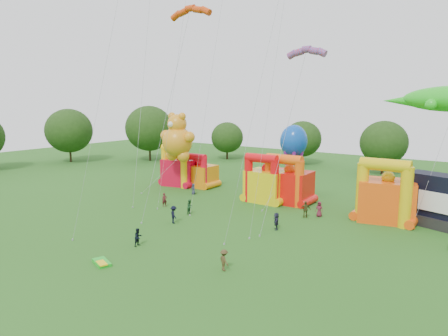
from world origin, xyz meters
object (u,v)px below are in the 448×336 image
Objects in this scene: bouncy_castle_2 at (266,183)px; spectator_0 at (193,189)px; spectator_4 at (306,209)px; octopus_kite at (290,153)px; gecko_kite at (443,137)px; bouncy_castle_0 at (180,170)px; teddy_bear_kite at (171,153)px.

spectator_0 is (-10.34, -2.31, -1.67)m from bouncy_castle_2.
octopus_kite is at bearing -75.87° from spectator_4.
octopus_kite is at bearing 34.89° from spectator_0.
spectator_0 is at bearing -167.42° from bouncy_castle_2.
bouncy_castle_0 is at bearing -179.12° from gecko_kite.
spectator_4 is at bearing -27.13° from bouncy_castle_2.
octopus_kite is 9.70m from spectator_4.
gecko_kite reaches higher than bouncy_castle_2.
spectator_0 is at bearing -159.38° from octopus_kite.
bouncy_castle_0 reaches higher than spectator_0.
spectator_0 is (3.69, 0.57, -4.87)m from teddy_bear_kite.
teddy_bear_kite reaches higher than octopus_kite.
spectator_0 is 17.75m from spectator_4.
spectator_4 is (-12.35, -5.62, -8.37)m from gecko_kite.
teddy_bear_kite is at bearing -172.04° from gecko_kite.
spectator_4 is (23.44, -5.07, -1.50)m from bouncy_castle_0.
teddy_bear_kite is 6.14m from spectator_0.
bouncy_castle_0 is 6.99m from spectator_0.
bouncy_castle_2 is at bearing -174.65° from gecko_kite.
spectator_4 is at bearing -12.20° from bouncy_castle_0.
octopus_kite is 5.24× the size of spectator_4.
spectator_4 is (5.13, -6.19, -5.43)m from octopus_kite.
bouncy_castle_0 is 5.64m from teddy_bear_kite.
octopus_kite reaches higher than bouncy_castle_0.
spectator_0 is (5.74, -3.61, -1.69)m from bouncy_castle_0.
teddy_bear_kite reaches higher than spectator_4.
gecko_kite is (19.71, 1.85, 6.88)m from bouncy_castle_2.
spectator_0 is 0.81× the size of spectator_4.
teddy_bear_kite is at bearing -63.83° from bouncy_castle_0.
bouncy_castle_2 is 8.40m from spectator_4.
teddy_bear_kite is 34.27m from gecko_kite.
spectator_0 is at bearing -30.23° from spectator_4.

